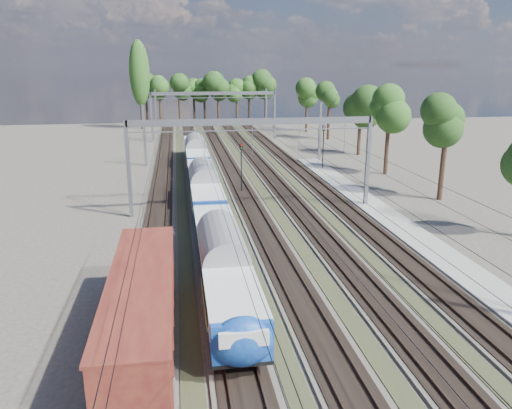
{
  "coord_description": "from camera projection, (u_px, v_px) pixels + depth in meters",
  "views": [
    {
      "loc": [
        -6.94,
        -16.14,
        13.8
      ],
      "look_at": [
        -0.84,
        22.52,
        2.8
      ],
      "focal_mm": 35.0,
      "sensor_mm": 36.0,
      "label": 1
    }
  ],
  "objects": [
    {
      "name": "signal_far",
      "position": [
        323.0,
        142.0,
        66.7
      ],
      "size": [
        0.4,
        0.36,
        6.04
      ],
      "rotation": [
        0.0,
        0.0,
        0.13
      ],
      "color": "black",
      "rests_on": "ground"
    },
    {
      "name": "signal_near",
      "position": [
        241.0,
        162.0,
        54.79
      ],
      "size": [
        0.38,
        0.35,
        5.5
      ],
      "rotation": [
        0.0,
        0.0,
        -0.23
      ],
      "color": "black",
      "rests_on": "ground"
    },
    {
      "name": "track_bed",
      "position": [
        235.0,
        177.0,
        62.89
      ],
      "size": [
        21.0,
        130.0,
        0.34
      ],
      "color": "#47423A",
      "rests_on": "ground"
    },
    {
      "name": "platform",
      "position": [
        415.0,
        237.0,
        40.9
      ],
      "size": [
        3.0,
        70.0,
        0.3
      ],
      "primitive_type": "cube",
      "color": "gray",
      "rests_on": "ground"
    },
    {
      "name": "poplar",
      "position": [
        140.0,
        74.0,
        107.92
      ],
      "size": [
        4.4,
        4.4,
        19.04
      ],
      "color": "black",
      "rests_on": "ground"
    },
    {
      "name": "worker",
      "position": [
        213.0,
        130.0,
        103.32
      ],
      "size": [
        0.46,
        0.62,
        1.54
      ],
      "primitive_type": "imported",
      "rotation": [
        0.0,
        0.0,
        1.4
      ],
      "color": "black",
      "rests_on": "ground"
    },
    {
      "name": "tree_belt",
      "position": [
        245.0,
        91.0,
        104.13
      ],
      "size": [
        39.98,
        99.34,
        11.88
      ],
      "color": "black",
      "rests_on": "ground"
    },
    {
      "name": "catenary",
      "position": [
        230.0,
        120.0,
        68.54
      ],
      "size": [
        25.65,
        130.0,
        9.0
      ],
      "color": "gray",
      "rests_on": "ground"
    },
    {
      "name": "freight_boxcar",
      "position": [
        142.0,
        307.0,
        24.47
      ],
      "size": [
        3.08,
        14.87,
        3.83
      ],
      "color": "black",
      "rests_on": "ground"
    },
    {
      "name": "emu_train",
      "position": [
        204.0,
        182.0,
        49.9
      ],
      "size": [
        2.88,
        61.0,
        4.22
      ],
      "color": "black",
      "rests_on": "ground"
    }
  ]
}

